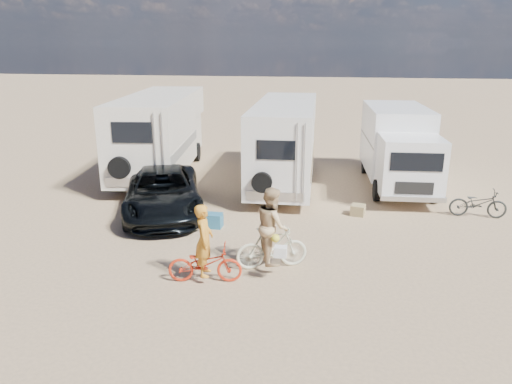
% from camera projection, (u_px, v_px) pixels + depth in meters
% --- Properties ---
extents(ground, '(140.00, 140.00, 0.00)m').
position_uv_depth(ground, '(267.00, 251.00, 12.86)').
color(ground, tan).
rests_on(ground, ground).
extents(rv_main, '(2.38, 7.66, 3.15)m').
position_uv_depth(rv_main, '(285.00, 144.00, 18.67)').
color(rv_main, silver).
rests_on(rv_main, ground).
extents(rv_left, '(3.38, 8.18, 3.29)m').
position_uv_depth(rv_left, '(161.00, 135.00, 20.04)').
color(rv_left, '#F0E0CF').
rests_on(rv_left, ground).
extents(box_truck, '(2.51, 6.37, 2.95)m').
position_uv_depth(box_truck, '(399.00, 149.00, 18.25)').
color(box_truck, white).
rests_on(box_truck, ground).
extents(dark_suv, '(3.95, 5.61, 1.42)m').
position_uv_depth(dark_suv, '(163.00, 192.00, 15.57)').
color(dark_suv, black).
rests_on(dark_suv, ground).
extents(bike_man, '(1.77, 0.84, 0.89)m').
position_uv_depth(bike_man, '(205.00, 264.00, 11.11)').
color(bike_man, red).
rests_on(bike_man, ground).
extents(bike_woman, '(1.84, 1.08, 1.07)m').
position_uv_depth(bike_woman, '(272.00, 248.00, 11.77)').
color(bike_woman, beige).
rests_on(bike_woman, ground).
extents(rider_man, '(0.50, 0.67, 1.70)m').
position_uv_depth(rider_man, '(204.00, 247.00, 10.99)').
color(rider_man, orange).
rests_on(rider_man, ground).
extents(rider_woman, '(0.98, 1.10, 1.87)m').
position_uv_depth(rider_woman, '(272.00, 232.00, 11.65)').
color(rider_woman, tan).
rests_on(rider_woman, ground).
extents(bike_parked, '(1.75, 0.68, 0.91)m').
position_uv_depth(bike_parked, '(478.00, 203.00, 15.27)').
color(bike_parked, '#242624').
rests_on(bike_parked, ground).
extents(cooler, '(0.55, 0.41, 0.43)m').
position_uv_depth(cooler, '(213.00, 220.00, 14.48)').
color(cooler, '#276385').
rests_on(cooler, ground).
extents(crate, '(0.51, 0.51, 0.34)m').
position_uv_depth(crate, '(358.00, 210.00, 15.51)').
color(crate, olive).
rests_on(crate, ground).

